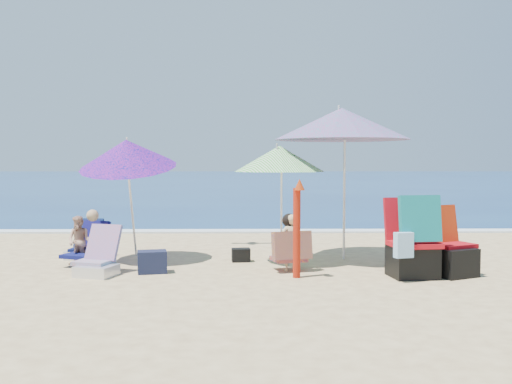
{
  "coord_description": "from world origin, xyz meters",
  "views": [
    {
      "loc": [
        -0.41,
        -7.54,
        1.55
      ],
      "look_at": [
        -0.3,
        1.0,
        1.1
      ],
      "focal_mm": 40.48,
      "sensor_mm": 36.0,
      "label": 1
    }
  ],
  "objects_px": {
    "umbrella_blue": "(127,154)",
    "chair_rainbow": "(98,262)",
    "umbrella_striped": "(280,159)",
    "camp_chair_left": "(451,255)",
    "person_center": "(291,243)",
    "camp_chair_right": "(413,248)",
    "umbrella_turquoise": "(342,124)",
    "furled_umbrella": "(297,224)",
    "person_left": "(82,240)",
    "chair_navy": "(84,248)"
  },
  "relations": [
    {
      "from": "umbrella_blue",
      "to": "chair_rainbow",
      "type": "xyz_separation_m",
      "value": [
        -0.2,
        -1.05,
        -1.5
      ]
    },
    {
      "from": "umbrella_striped",
      "to": "umbrella_blue",
      "type": "relative_size",
      "value": 0.89
    },
    {
      "from": "umbrella_striped",
      "to": "chair_rainbow",
      "type": "distance_m",
      "value": 3.04
    },
    {
      "from": "camp_chair_left",
      "to": "umbrella_blue",
      "type": "bearing_deg",
      "value": 165.97
    },
    {
      "from": "camp_chair_left",
      "to": "person_center",
      "type": "distance_m",
      "value": 2.19
    },
    {
      "from": "camp_chair_right",
      "to": "umbrella_turquoise",
      "type": "bearing_deg",
      "value": 117.17
    },
    {
      "from": "umbrella_turquoise",
      "to": "person_center",
      "type": "bearing_deg",
      "value": -131.73
    },
    {
      "from": "camp_chair_right",
      "to": "person_center",
      "type": "xyz_separation_m",
      "value": [
        -1.6,
        0.46,
        -0.01
      ]
    },
    {
      "from": "furled_umbrella",
      "to": "chair_rainbow",
      "type": "xyz_separation_m",
      "value": [
        -2.71,
        0.24,
        -0.55
      ]
    },
    {
      "from": "umbrella_turquoise",
      "to": "camp_chair_right",
      "type": "distance_m",
      "value": 2.37
    },
    {
      "from": "umbrella_turquoise",
      "to": "furled_umbrella",
      "type": "bearing_deg",
      "value": -119.52
    },
    {
      "from": "umbrella_turquoise",
      "to": "chair_rainbow",
      "type": "xyz_separation_m",
      "value": [
        -3.53,
        -1.19,
        -1.96
      ]
    },
    {
      "from": "furled_umbrella",
      "to": "person_center",
      "type": "relative_size",
      "value": 1.62
    },
    {
      "from": "furled_umbrella",
      "to": "person_left",
      "type": "xyz_separation_m",
      "value": [
        -3.13,
        0.95,
        -0.35
      ]
    },
    {
      "from": "furled_umbrella",
      "to": "chair_rainbow",
      "type": "relative_size",
      "value": 1.73
    },
    {
      "from": "chair_navy",
      "to": "person_center",
      "type": "distance_m",
      "value": 3.43
    },
    {
      "from": "chair_navy",
      "to": "chair_rainbow",
      "type": "xyz_separation_m",
      "value": [
        0.57,
        -1.35,
        0.01
      ]
    },
    {
      "from": "chair_navy",
      "to": "chair_rainbow",
      "type": "height_order",
      "value": "chair_rainbow"
    },
    {
      "from": "umbrella_blue",
      "to": "chair_rainbow",
      "type": "bearing_deg",
      "value": -100.68
    },
    {
      "from": "umbrella_turquoise",
      "to": "camp_chair_left",
      "type": "bearing_deg",
      "value": -44.99
    },
    {
      "from": "umbrella_striped",
      "to": "chair_navy",
      "type": "xyz_separation_m",
      "value": [
        -3.1,
        0.45,
        -1.43
      ]
    },
    {
      "from": "umbrella_turquoise",
      "to": "person_center",
      "type": "xyz_separation_m",
      "value": [
        -0.86,
        -0.97,
        -1.74
      ]
    },
    {
      "from": "camp_chair_left",
      "to": "person_center",
      "type": "relative_size",
      "value": 1.16
    },
    {
      "from": "umbrella_turquoise",
      "to": "umbrella_striped",
      "type": "relative_size",
      "value": 1.45
    },
    {
      "from": "umbrella_striped",
      "to": "camp_chair_right",
      "type": "bearing_deg",
      "value": -33.38
    },
    {
      "from": "furled_umbrella",
      "to": "chair_rainbow",
      "type": "distance_m",
      "value": 2.78
    },
    {
      "from": "person_center",
      "to": "furled_umbrella",
      "type": "bearing_deg",
      "value": -83.7
    },
    {
      "from": "umbrella_turquoise",
      "to": "chair_navy",
      "type": "distance_m",
      "value": 4.55
    },
    {
      "from": "umbrella_turquoise",
      "to": "person_center",
      "type": "distance_m",
      "value": 2.17
    },
    {
      "from": "umbrella_turquoise",
      "to": "person_left",
      "type": "distance_m",
      "value": 4.35
    },
    {
      "from": "furled_umbrella",
      "to": "chair_navy",
      "type": "bearing_deg",
      "value": 154.19
    },
    {
      "from": "camp_chair_left",
      "to": "person_left",
      "type": "distance_m",
      "value": 5.31
    },
    {
      "from": "chair_navy",
      "to": "person_center",
      "type": "bearing_deg",
      "value": -19.14
    },
    {
      "from": "chair_navy",
      "to": "camp_chair_right",
      "type": "bearing_deg",
      "value": -18.19
    },
    {
      "from": "chair_rainbow",
      "to": "person_center",
      "type": "xyz_separation_m",
      "value": [
        2.66,
        0.23,
        0.22
      ]
    },
    {
      "from": "chair_navy",
      "to": "umbrella_turquoise",
      "type": "bearing_deg",
      "value": -2.16
    },
    {
      "from": "umbrella_striped",
      "to": "umbrella_blue",
      "type": "distance_m",
      "value": 2.35
    },
    {
      "from": "camp_chair_left",
      "to": "person_left",
      "type": "height_order",
      "value": "camp_chair_left"
    },
    {
      "from": "person_left",
      "to": "chair_rainbow",
      "type": "bearing_deg",
      "value": -59.34
    },
    {
      "from": "furled_umbrella",
      "to": "camp_chair_left",
      "type": "distance_m",
      "value": 2.16
    },
    {
      "from": "person_center",
      "to": "camp_chair_left",
      "type": "bearing_deg",
      "value": -8.76
    },
    {
      "from": "furled_umbrella",
      "to": "person_left",
      "type": "relative_size",
      "value": 1.59
    },
    {
      "from": "camp_chair_left",
      "to": "camp_chair_right",
      "type": "relative_size",
      "value": 0.85
    },
    {
      "from": "camp_chair_right",
      "to": "person_left",
      "type": "bearing_deg",
      "value": 168.58
    },
    {
      "from": "person_center",
      "to": "umbrella_turquoise",
      "type": "bearing_deg",
      "value": 48.27
    },
    {
      "from": "camp_chair_right",
      "to": "chair_rainbow",
      "type": "bearing_deg",
      "value": 176.82
    },
    {
      "from": "furled_umbrella",
      "to": "chair_navy",
      "type": "height_order",
      "value": "furled_umbrella"
    },
    {
      "from": "chair_rainbow",
      "to": "camp_chair_left",
      "type": "xyz_separation_m",
      "value": [
        4.83,
        -0.11,
        0.11
      ]
    },
    {
      "from": "camp_chair_left",
      "to": "furled_umbrella",
      "type": "bearing_deg",
      "value": -176.42
    },
    {
      "from": "umbrella_striped",
      "to": "umbrella_turquoise",
      "type": "bearing_deg",
      "value": 16.75
    }
  ]
}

